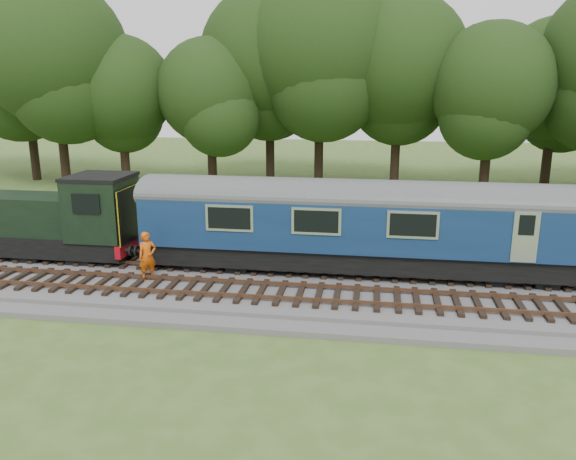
# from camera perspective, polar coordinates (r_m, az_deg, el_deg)

# --- Properties ---
(ground) EXTENTS (120.00, 120.00, 0.00)m
(ground) POSITION_cam_1_polar(r_m,az_deg,el_deg) (22.31, -0.08, -5.90)
(ground) COLOR #3F5F23
(ground) RESTS_ON ground
(ballast) EXTENTS (70.00, 7.00, 0.35)m
(ballast) POSITION_cam_1_polar(r_m,az_deg,el_deg) (22.25, -0.08, -5.48)
(ballast) COLOR #4C4C4F
(ballast) RESTS_ON ground
(track_north) EXTENTS (67.20, 2.40, 0.21)m
(track_north) POSITION_cam_1_polar(r_m,az_deg,el_deg) (23.47, 0.45, -3.76)
(track_north) COLOR black
(track_north) RESTS_ON ballast
(track_south) EXTENTS (67.20, 2.40, 0.21)m
(track_south) POSITION_cam_1_polar(r_m,az_deg,el_deg) (20.69, -0.77, -6.36)
(track_south) COLOR black
(track_south) RESTS_ON ballast
(fence) EXTENTS (64.00, 0.12, 1.00)m
(fence) POSITION_cam_1_polar(r_m,az_deg,el_deg) (26.53, 1.43, -2.52)
(fence) COLOR #6B6054
(fence) RESTS_ON ground
(tree_line) EXTENTS (70.00, 8.00, 18.00)m
(tree_line) POSITION_cam_1_polar(r_m,az_deg,el_deg) (43.47, 4.44, 4.26)
(tree_line) COLOR black
(tree_line) RESTS_ON ground
(dmu_railcar) EXTENTS (18.05, 2.86, 3.88)m
(dmu_railcar) POSITION_cam_1_polar(r_m,az_deg,el_deg) (22.65, 7.81, 1.18)
(dmu_railcar) COLOR black
(dmu_railcar) RESTS_ON ground
(shunter_loco) EXTENTS (8.91, 2.60, 3.38)m
(shunter_loco) POSITION_cam_1_polar(r_m,az_deg,el_deg) (26.88, -23.42, 0.85)
(shunter_loco) COLOR black
(shunter_loco) RESTS_ON ground
(worker) EXTENTS (0.84, 0.82, 1.94)m
(worker) POSITION_cam_1_polar(r_m,az_deg,el_deg) (22.52, -14.09, -2.61)
(worker) COLOR #DD530B
(worker) RESTS_ON ballast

